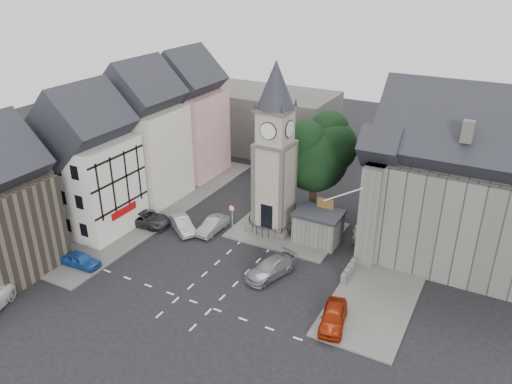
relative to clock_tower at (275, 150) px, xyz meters
The scene contains 23 objects.
ground 11.39m from the clock_tower, 90.00° to the right, with size 120.00×120.00×0.00m, color black.
pavement_west 15.00m from the clock_tower, behind, with size 6.00×30.00×0.14m, color #595651.
pavement_east 14.45m from the clock_tower, ahead, with size 6.00×26.00×0.14m, color #595651.
central_island 8.18m from the clock_tower, ahead, with size 10.00×8.00×0.16m, color #595651.
road_markings 15.74m from the clock_tower, 90.00° to the right, with size 20.00×8.00×0.01m, color silver.
clock_tower is the anchor object (origin of this frame).
stone_shelter 8.15m from the clock_tower, ahead, with size 4.30×3.30×3.08m.
town_tree 5.51m from the clock_tower, 68.23° to the left, with size 7.20×7.20×10.80m.
warning_sign_post 7.34m from the clock_tower, 141.37° to the right, with size 0.70×0.19×2.85m.
terrace_pink 17.51m from the clock_tower, 152.68° to the left, with size 8.10×7.60×12.80m.
terrace_cream 15.58m from the clock_tower, behind, with size 8.10×7.60×12.80m.
terrace_tudor 17.55m from the clock_tower, 152.73° to the right, with size 8.10×7.60×12.00m.
backdrop_west 23.69m from the clock_tower, 120.95° to the left, with size 20.00×10.00×8.00m, color #4C4944.
east_building 15.99m from the clock_tower, 10.92° to the left, with size 14.40×11.40×12.60m.
east_boundary_wall 12.15m from the clock_tower, 12.32° to the left, with size 0.40×16.00×0.90m, color #5F5D57.
flagpole 9.01m from the clock_tower, 26.52° to the right, with size 3.68×0.10×2.74m.
car_west_blue 19.59m from the clock_tower, 129.42° to the right, with size 1.52×3.77×1.28m, color #1C4B9D.
car_west_silver 11.58m from the clock_tower, 147.60° to the right, with size 1.46×4.18×1.38m, color #B2B7BB.
car_west_grey 14.75m from the clock_tower, 154.28° to the right, with size 2.44×5.29×1.47m, color #2B2A2D.
car_island_silver 9.53m from the clock_tower, 144.03° to the right, with size 1.43×4.09×1.35m, color gray.
car_island_east 11.09m from the clock_tower, 65.25° to the right, with size 1.99×4.91×1.42m, color gray.
car_east_red 16.73m from the clock_tower, 47.07° to the right, with size 1.71×4.25×1.45m, color maroon.
pedestrian 10.80m from the clock_tower, ahead, with size 0.67×0.44×1.84m, color beige.
Camera 1 is at (18.86, -30.75, 23.80)m, focal length 35.00 mm.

